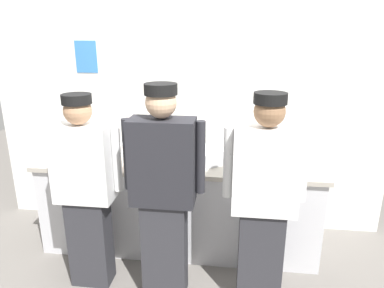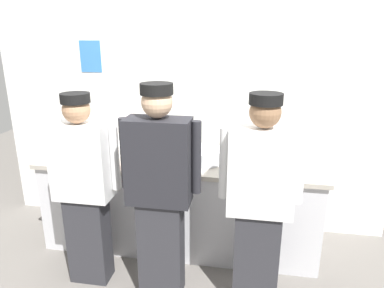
# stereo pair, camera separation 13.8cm
# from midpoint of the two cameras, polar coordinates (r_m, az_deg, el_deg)

# --- Properties ---
(ground_plane) EXTENTS (9.00, 9.00, 0.00)m
(ground_plane) POSITION_cam_midpoint_polar(r_m,az_deg,el_deg) (3.36, -4.25, -19.27)
(ground_plane) COLOR slate
(wall_back) EXTENTS (4.08, 0.11, 2.92)m
(wall_back) POSITION_cam_midpoint_polar(r_m,az_deg,el_deg) (3.60, -2.01, 8.73)
(wall_back) COLOR silver
(wall_back) RESTS_ON ground
(prep_counter) EXTENTS (2.60, 0.74, 0.89)m
(prep_counter) POSITION_cam_midpoint_polar(r_m,az_deg,el_deg) (3.45, -3.14, -9.49)
(prep_counter) COLOR silver
(prep_counter) RESTS_ON ground
(chef_near_left) EXTENTS (0.58, 0.24, 1.60)m
(chef_near_left) POSITION_cam_midpoint_polar(r_m,az_deg,el_deg) (2.91, -18.24, -6.93)
(chef_near_left) COLOR #2D2D33
(chef_near_left) RESTS_ON ground
(chef_center) EXTENTS (0.61, 0.24, 1.69)m
(chef_center) POSITION_cam_midpoint_polar(r_m,az_deg,el_deg) (2.63, -6.18, -7.45)
(chef_center) COLOR #2D2D33
(chef_center) RESTS_ON ground
(chef_far_right) EXTENTS (0.60, 0.24, 1.64)m
(chef_far_right) POSITION_cam_midpoint_polar(r_m,az_deg,el_deg) (2.59, 10.05, -8.74)
(chef_far_right) COLOR #2D2D33
(chef_far_right) RESTS_ON ground
(plate_stack_front) EXTENTS (0.23, 0.23, 0.08)m
(plate_stack_front) POSITION_cam_midpoint_polar(r_m,az_deg,el_deg) (3.56, -14.07, -0.71)
(plate_stack_front) COLOR white
(plate_stack_front) RESTS_ON prep_counter
(plate_stack_rear) EXTENTS (0.24, 0.24, 0.08)m
(plate_stack_rear) POSITION_cam_midpoint_polar(r_m,az_deg,el_deg) (3.23, -5.21, -2.14)
(plate_stack_rear) COLOR white
(plate_stack_rear) RESTS_ON prep_counter
(mixing_bowl_steel) EXTENTS (0.36, 0.36, 0.12)m
(mixing_bowl_steel) POSITION_cam_midpoint_polar(r_m,az_deg,el_deg) (3.20, 0.74, -1.88)
(mixing_bowl_steel) COLOR #B7BABF
(mixing_bowl_steel) RESTS_ON prep_counter
(sheet_tray) EXTENTS (0.48, 0.36, 0.02)m
(sheet_tray) POSITION_cam_midpoint_polar(r_m,az_deg,el_deg) (3.18, 12.29, -3.36)
(sheet_tray) COLOR #B7BABF
(sheet_tray) RESTS_ON prep_counter
(squeeze_bottle_primary) EXTENTS (0.06, 0.06, 0.18)m
(squeeze_bottle_primary) POSITION_cam_midpoint_polar(r_m,az_deg,el_deg) (3.44, -9.77, -0.31)
(squeeze_bottle_primary) COLOR orange
(squeeze_bottle_primary) RESTS_ON prep_counter
(squeeze_bottle_secondary) EXTENTS (0.06, 0.06, 0.18)m
(squeeze_bottle_secondary) POSITION_cam_midpoint_polar(r_m,az_deg,el_deg) (3.17, -13.64, -2.12)
(squeeze_bottle_secondary) COLOR red
(squeeze_bottle_secondary) RESTS_ON prep_counter
(squeeze_bottle_spare) EXTENTS (0.06, 0.06, 0.19)m
(squeeze_bottle_spare) POSITION_cam_midpoint_polar(r_m,az_deg,el_deg) (3.20, -9.42, -1.52)
(squeeze_bottle_spare) COLOR #E5E066
(squeeze_bottle_spare) RESTS_ON prep_counter
(ramekin_green_sauce) EXTENTS (0.10, 0.10, 0.04)m
(ramekin_green_sauce) POSITION_cam_midpoint_polar(r_m,az_deg,el_deg) (3.43, -18.79, -2.25)
(ramekin_green_sauce) COLOR white
(ramekin_green_sauce) RESTS_ON prep_counter
(ramekin_orange_sauce) EXTENTS (0.08, 0.08, 0.04)m
(ramekin_orange_sauce) POSITION_cam_midpoint_polar(r_m,az_deg,el_deg) (3.53, -7.64, -0.89)
(ramekin_orange_sauce) COLOR white
(ramekin_orange_sauce) RESTS_ON prep_counter
(ramekin_yellow_sauce) EXTENTS (0.11, 0.11, 0.04)m
(ramekin_yellow_sauce) POSITION_cam_midpoint_polar(r_m,az_deg,el_deg) (3.25, 5.25, -2.36)
(ramekin_yellow_sauce) COLOR white
(ramekin_yellow_sauce) RESTS_ON prep_counter
(deli_cup) EXTENTS (0.09, 0.09, 0.11)m
(deli_cup) POSITION_cam_midpoint_polar(r_m,az_deg,el_deg) (3.41, -4.86, -0.79)
(deli_cup) COLOR white
(deli_cup) RESTS_ON prep_counter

